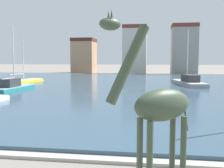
% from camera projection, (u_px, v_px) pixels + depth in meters
% --- Properties ---
extents(harbor_water, '(78.48, 48.06, 0.27)m').
position_uv_depth(harbor_water, '(118.00, 85.00, 33.22)').
color(harbor_water, '#334C60').
rests_on(harbor_water, ground).
extents(quay_edge_coping, '(78.48, 0.50, 0.12)m').
position_uv_depth(quay_edge_coping, '(34.00, 156.00, 9.30)').
color(quay_edge_coping, '#ADA89E').
rests_on(quay_edge_coping, ground).
extents(giraffe_statue, '(2.21, 1.84, 4.42)m').
position_uv_depth(giraffe_statue, '(158.00, 109.00, 6.27)').
color(giraffe_statue, '#3D4C38').
rests_on(giraffe_statue, ground).
extents(sailboat_yellow, '(2.69, 9.30, 6.02)m').
position_uv_depth(sailboat_yellow, '(25.00, 82.00, 34.58)').
color(sailboat_yellow, gold).
rests_on(sailboat_yellow, ground).
extents(sailboat_grey, '(3.67, 8.55, 6.89)m').
position_uv_depth(sailboat_grey, '(187.00, 83.00, 32.53)').
color(sailboat_grey, '#939399').
rests_on(sailboat_grey, ground).
extents(sailboat_teal, '(2.38, 6.50, 6.73)m').
position_uv_depth(sailboat_teal, '(14.00, 88.00, 27.21)').
color(sailboat_teal, teal).
rests_on(sailboat_teal, ground).
extents(townhouse_narrow_midrow, '(5.15, 6.06, 8.18)m').
position_uv_depth(townhouse_narrow_midrow, '(84.00, 56.00, 63.91)').
color(townhouse_narrow_midrow, tan).
rests_on(townhouse_narrow_midrow, ground).
extents(townhouse_corner_house, '(5.32, 5.41, 10.79)m').
position_uv_depth(townhouse_corner_house, '(135.00, 50.00, 60.26)').
color(townhouse_corner_house, beige).
rests_on(townhouse_corner_house, ground).
extents(townhouse_end_terrace, '(5.47, 5.20, 10.78)m').
position_uv_depth(townhouse_end_terrace, '(184.00, 49.00, 57.89)').
color(townhouse_end_terrace, gray).
rests_on(townhouse_end_terrace, ground).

